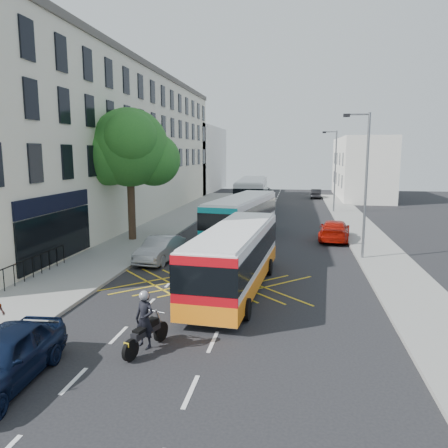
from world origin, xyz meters
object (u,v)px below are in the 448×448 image
at_px(lamp_far, 334,167).
at_px(bus_near, 235,257).
at_px(lamp_near, 364,178).
at_px(distant_car_dark, 316,194).
at_px(street_tree, 129,148).
at_px(red_hatchback, 335,230).
at_px(motorbike, 145,323).
at_px(parked_car_silver, 160,249).
at_px(distant_car_grey, 264,193).
at_px(bus_mid, 242,217).
at_px(bus_far, 252,194).
at_px(parked_car_blue, 2,358).

distance_m(lamp_far, bus_near, 27.49).
height_order(lamp_near, distant_car_dark, lamp_near).
relative_size(lamp_far, bus_near, 0.79).
xyz_separation_m(street_tree, red_hatchback, (13.72, 2.62, -5.59)).
relative_size(lamp_near, distant_car_dark, 2.12).
bearing_deg(motorbike, lamp_near, 75.75).
bearing_deg(parked_car_silver, red_hatchback, 44.11).
xyz_separation_m(distant_car_grey, distant_car_dark, (6.86, 0.94, -0.09)).
distance_m(lamp_near, lamp_far, 20.00).
distance_m(street_tree, lamp_near, 15.10).
bearing_deg(bus_near, distant_car_grey, 96.60).
distance_m(bus_mid, parked_car_silver, 7.97).
xyz_separation_m(bus_far, parked_car_blue, (-2.88, -35.60, -1.01)).
bearing_deg(bus_mid, bus_near, -75.41).
bearing_deg(lamp_far, bus_near, -103.20).
relative_size(bus_mid, distant_car_grey, 2.14).
xyz_separation_m(bus_near, distant_car_dark, (5.18, 40.83, -0.86)).
bearing_deg(distant_car_grey, bus_far, -92.80).
bearing_deg(bus_mid, red_hatchback, 15.08).
xyz_separation_m(lamp_near, red_hatchback, (-0.99, 5.59, -3.91)).
height_order(street_tree, parked_car_silver, street_tree).
height_order(lamp_far, bus_mid, lamp_far).
relative_size(bus_near, motorbike, 4.84).
relative_size(bus_far, red_hatchback, 2.47).
height_order(street_tree, motorbike, street_tree).
height_order(bus_mid, distant_car_grey, bus_mid).
relative_size(parked_car_silver, distant_car_grey, 0.82).
distance_m(lamp_far, bus_far, 8.70).
distance_m(bus_near, distant_car_dark, 41.17).
distance_m(bus_near, distant_car_grey, 39.93).
bearing_deg(street_tree, bus_near, -48.45).
xyz_separation_m(street_tree, distant_car_grey, (6.79, 30.33, -5.58)).
bearing_deg(motorbike, bus_near, 91.42).
bearing_deg(distant_car_dark, motorbike, 84.36).
distance_m(bus_far, distant_car_grey, 13.23).
distance_m(street_tree, motorbike, 18.06).
distance_m(lamp_near, parked_car_blue, 19.44).
relative_size(bus_mid, motorbike, 5.20).
height_order(lamp_near, bus_far, lamp_near).
xyz_separation_m(lamp_far, motorbike, (-8.10, -32.96, -3.71)).
height_order(lamp_near, lamp_far, same).
height_order(street_tree, parked_car_blue, street_tree).
height_order(lamp_far, parked_car_silver, lamp_far).
height_order(lamp_far, parked_car_blue, lamp_far).
xyz_separation_m(bus_near, motorbike, (-1.87, -6.36, -0.58)).
bearing_deg(parked_car_silver, motorbike, -67.68).
distance_m(parked_car_blue, parked_car_silver, 13.40).
distance_m(bus_far, motorbike, 33.09).
bearing_deg(parked_car_silver, bus_near, -35.94).
height_order(red_hatchback, distant_car_grey, distant_car_grey).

